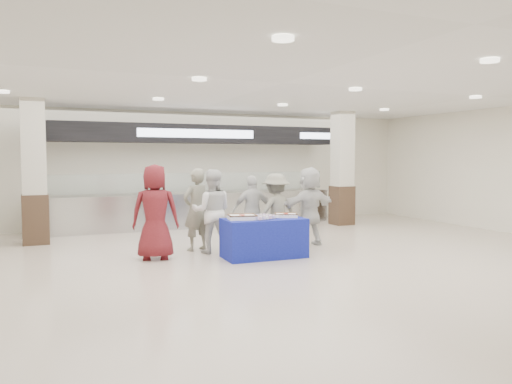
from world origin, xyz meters
name	(u,v)px	position (x,y,z in m)	size (l,w,h in m)	color
ground	(282,266)	(0.00, 0.00, 0.00)	(14.00, 14.00, 0.00)	beige
serving_line	(194,185)	(0.00, 5.40, 1.16)	(8.70, 0.85, 2.80)	#ADB0B4
column_left	(34,175)	(-4.00, 4.20, 1.53)	(0.55, 0.55, 3.20)	#352418
column_right	(342,171)	(4.00, 4.20, 1.53)	(0.55, 0.55, 3.20)	#352418
display_table	(264,238)	(0.01, 0.81, 0.38)	(1.55, 0.78, 0.75)	navy
sheet_cake_left	(242,217)	(-0.42, 0.84, 0.80)	(0.58, 0.49, 0.11)	white
sheet_cake_right	(286,215)	(0.49, 0.83, 0.80)	(0.53, 0.48, 0.09)	white
cupcake_tray	(262,217)	(-0.04, 0.76, 0.79)	(0.52, 0.46, 0.07)	#AFAFB4
civilian_maroon	(155,212)	(-1.93, 1.45, 0.90)	(0.88, 0.57, 1.79)	maroon
soldier_a	(196,210)	(-0.96, 2.02, 0.85)	(0.62, 0.40, 1.69)	slate
chef_tall	(212,211)	(-0.75, 1.66, 0.84)	(0.82, 0.64, 1.68)	silver
chef_short	(253,211)	(0.29, 2.01, 0.76)	(0.90, 0.37, 1.53)	silver
soldier_b	(276,211)	(0.66, 1.63, 0.79)	(1.02, 0.58, 1.57)	slate
civilian_white	(309,206)	(1.45, 1.59, 0.86)	(1.59, 0.51, 1.71)	silver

